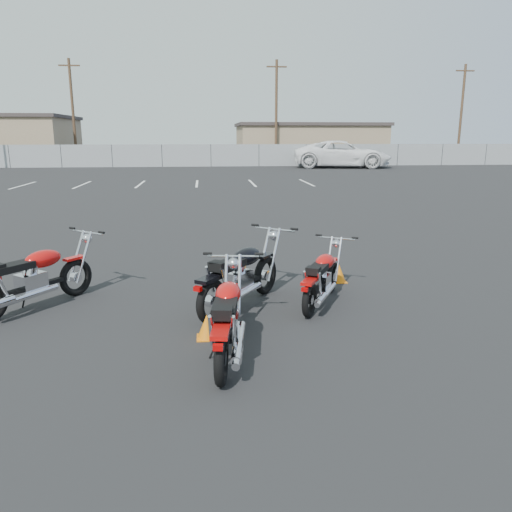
{
  "coord_description": "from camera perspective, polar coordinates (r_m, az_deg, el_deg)",
  "views": [
    {
      "loc": [
        -0.61,
        -7.2,
        2.56
      ],
      "look_at": [
        0.2,
        0.6,
        0.65
      ],
      "focal_mm": 35.0,
      "sensor_mm": 36.0,
      "label": 1
    }
  ],
  "objects": [
    {
      "name": "parking_line_stripes",
      "position": [
        27.38,
        -9.94,
        8.12
      ],
      "size": [
        15.12,
        4.0,
        0.01
      ],
      "color": "silver",
      "rests_on": "ground"
    },
    {
      "name": "motorcycle_second_black",
      "position": [
        7.49,
        -1.76,
        -2.29
      ],
      "size": [
        1.67,
        2.04,
        1.09
      ],
      "color": "black",
      "rests_on": "ground"
    },
    {
      "name": "ground",
      "position": [
        7.66,
        -1.03,
        -5.83
      ],
      "size": [
        120.0,
        120.0,
        0.0
      ],
      "primitive_type": "plane",
      "color": "black",
      "rests_on": "ground"
    },
    {
      "name": "white_van",
      "position": [
        41.11,
        9.86,
        12.26
      ],
      "size": [
        5.05,
        9.31,
        3.35
      ],
      "primitive_type": "imported",
      "rotation": [
        0.0,
        0.0,
        1.39
      ],
      "color": "white",
      "rests_on": "ground"
    },
    {
      "name": "utility_pole_d",
      "position": [
        53.27,
        22.42,
        14.98
      ],
      "size": [
        1.8,
        0.24,
        9.0
      ],
      "color": "#402D1E",
      "rests_on": "ground"
    },
    {
      "name": "motorcycle_rear_red",
      "position": [
        7.74,
        7.56,
        -2.5
      ],
      "size": [
        1.22,
        1.79,
        0.92
      ],
      "color": "black",
      "rests_on": "ground"
    },
    {
      "name": "utility_pole_b",
      "position": [
        48.6,
        -20.21,
        15.38
      ],
      "size": [
        1.8,
        0.24,
        9.0
      ],
      "color": "#402D1E",
      "rests_on": "ground"
    },
    {
      "name": "motorcycle_front_red",
      "position": [
        8.15,
        -24.05,
        -2.3
      ],
      "size": [
        1.66,
        1.94,
        1.06
      ],
      "color": "black",
      "rests_on": "ground"
    },
    {
      "name": "motorcycle_third_red",
      "position": [
        5.89,
        -3.23,
        -7.14
      ],
      "size": [
        0.81,
        2.1,
        1.03
      ],
      "color": "black",
      "rests_on": "ground"
    },
    {
      "name": "training_cone_near",
      "position": [
        9.02,
        9.44,
        -1.93
      ],
      "size": [
        0.27,
        0.27,
        0.32
      ],
      "color": "orange",
      "rests_on": "ground"
    },
    {
      "name": "chainlink_fence",
      "position": [
        42.23,
        -5.17,
        11.38
      ],
      "size": [
        80.06,
        0.06,
        1.8
      ],
      "color": "gray",
      "rests_on": "ground"
    },
    {
      "name": "tan_building_east",
      "position": [
        52.29,
        5.95,
        12.84
      ],
      "size": [
        14.4,
        9.4,
        3.7
      ],
      "color": "#8F7B5C",
      "rests_on": "ground"
    },
    {
      "name": "utility_pole_c",
      "position": [
        46.71,
        2.33,
        16.28
      ],
      "size": [
        1.8,
        0.24,
        9.0
      ],
      "color": "#402D1E",
      "rests_on": "ground"
    },
    {
      "name": "training_cone_extra",
      "position": [
        6.51,
        -5.63,
        -8.0
      ],
      "size": [
        0.27,
        0.27,
        0.32
      ],
      "color": "orange",
      "rests_on": "ground"
    }
  ]
}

